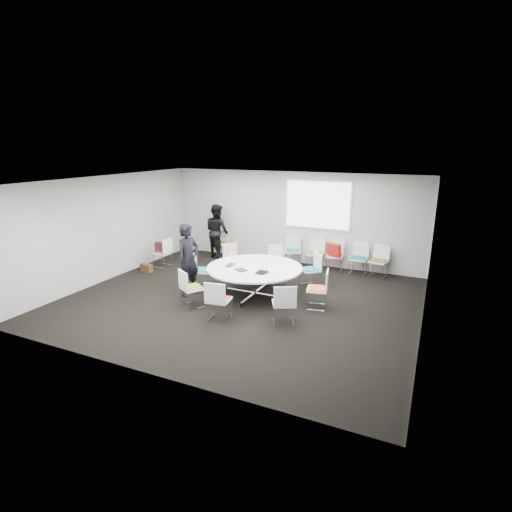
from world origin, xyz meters
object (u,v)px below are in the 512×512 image
at_px(conference_table, 255,274).
at_px(chair_ring_e, 201,277).
at_px(person_back, 217,231).
at_px(chair_back_a, 293,256).
at_px(chair_back_b, 315,259).
at_px(chair_ring_h, 284,311).
at_px(chair_person_back, 220,248).
at_px(chair_back_c, 335,261).
at_px(maroon_bag, 162,247).
at_px(chair_ring_a, 318,296).
at_px(chair_ring_g, 219,308).
at_px(chair_back_e, 378,267).
at_px(chair_ring_c, 274,268).
at_px(chair_spare_left, 163,258).
at_px(brown_bag, 146,268).
at_px(person_main, 188,260).
at_px(laptop, 232,265).
at_px(chair_ring_d, 234,266).
at_px(chair_back_d, 358,264).
at_px(cup, 266,263).
at_px(chair_ring_b, 311,276).

xyz_separation_m(conference_table, chair_ring_e, (-1.50, -0.03, -0.27)).
height_order(chair_ring_e, person_back, person_back).
xyz_separation_m(chair_back_a, chair_back_b, (0.71, 0.00, 0.00)).
relative_size(chair_ring_h, chair_person_back, 1.00).
relative_size(chair_back_c, maroon_bag, 2.20).
bearing_deg(chair_back_a, chair_ring_a, 101.68).
height_order(chair_ring_g, chair_back_e, same).
xyz_separation_m(chair_ring_c, chair_spare_left, (-3.42, -0.46, 0.00)).
relative_size(chair_ring_c, brown_bag, 2.44).
relative_size(chair_ring_g, person_main, 0.49).
height_order(chair_ring_c, chair_back_c, same).
bearing_deg(chair_back_a, laptop, 62.11).
bearing_deg(conference_table, brown_bag, 174.07).
height_order(chair_ring_d, chair_back_e, same).
distance_m(chair_back_c, chair_back_e, 1.24).
relative_size(conference_table, chair_spare_left, 2.62).
bearing_deg(chair_back_d, maroon_bag, 22.80).
bearing_deg(chair_ring_h, chair_ring_g, 169.75).
distance_m(chair_back_d, maroon_bag, 5.80).
xyz_separation_m(chair_back_d, chair_person_back, (-4.52, 0.01, 0.00)).
bearing_deg(chair_back_e, laptop, 55.12).
bearing_deg(chair_ring_d, chair_back_a, 172.19).
distance_m(chair_ring_d, chair_ring_h, 3.42).
bearing_deg(cup, chair_ring_e, -170.42).
relative_size(conference_table, person_back, 1.31).
bearing_deg(person_main, laptop, -49.68).
bearing_deg(chair_back_e, chair_ring_b, 58.09).
height_order(chair_back_e, maroon_bag, chair_back_e).
distance_m(chair_ring_a, chair_ring_e, 3.12).
height_order(chair_ring_b, chair_spare_left, same).
relative_size(chair_ring_b, chair_ring_e, 1.00).
xyz_separation_m(chair_person_back, person_back, (-0.00, -0.17, 0.60)).
relative_size(chair_ring_b, chair_spare_left, 1.00).
bearing_deg(laptop, conference_table, -79.89).
bearing_deg(maroon_bag, laptop, -21.09).
xyz_separation_m(chair_ring_d, brown_bag, (-2.44, -0.82, -0.16)).
xyz_separation_m(chair_ring_c, chair_ring_d, (-1.09, -0.28, 0.00)).
bearing_deg(chair_person_back, chair_ring_h, 145.73).
xyz_separation_m(chair_ring_g, chair_back_b, (0.80, 4.40, 0.00)).
xyz_separation_m(chair_ring_g, cup, (0.28, 1.87, 0.50)).
height_order(chair_ring_a, chair_spare_left, same).
relative_size(chair_ring_h, person_back, 0.50).
xyz_separation_m(chair_ring_c, chair_back_b, (0.82, 1.30, 0.00)).
bearing_deg(chair_back_d, chair_back_c, 4.45).
distance_m(chair_ring_a, chair_back_a, 3.32).
bearing_deg(person_back, chair_ring_g, 144.50).
relative_size(person_main, laptop, 5.18).
relative_size(chair_ring_d, chair_spare_left, 1.00).
relative_size(chair_back_b, chair_back_c, 1.00).
relative_size(person_back, maroon_bag, 4.38).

